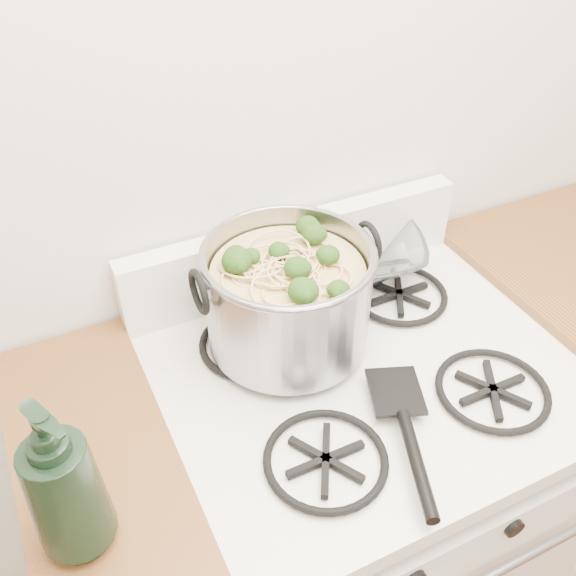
{
  "coord_description": "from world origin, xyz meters",
  "views": [
    {
      "loc": [
        -0.5,
        0.58,
        1.78
      ],
      "look_at": [
        -0.1,
        1.39,
        1.04
      ],
      "focal_mm": 40.0,
      "sensor_mm": 36.0,
      "label": 1
    }
  ],
  "objects_px": {
    "stock_pot": "(288,297)",
    "glass_bowl": "(353,257)",
    "gas_range": "(352,509)",
    "spatula": "(396,389)",
    "bottle": "(61,480)"
  },
  "relations": [
    {
      "from": "gas_range",
      "to": "spatula",
      "type": "height_order",
      "value": "spatula"
    },
    {
      "from": "glass_bowl",
      "to": "bottle",
      "type": "height_order",
      "value": "bottle"
    },
    {
      "from": "glass_bowl",
      "to": "gas_range",
      "type": "bearing_deg",
      "value": -114.6
    },
    {
      "from": "gas_range",
      "to": "stock_pot",
      "type": "xyz_separation_m",
      "value": [
        -0.1,
        0.13,
        0.59
      ]
    },
    {
      "from": "stock_pot",
      "to": "spatula",
      "type": "distance_m",
      "value": 0.25
    },
    {
      "from": "gas_range",
      "to": "glass_bowl",
      "type": "bearing_deg",
      "value": 65.4
    },
    {
      "from": "bottle",
      "to": "glass_bowl",
      "type": "bearing_deg",
      "value": 6.39
    },
    {
      "from": "spatula",
      "to": "glass_bowl",
      "type": "bearing_deg",
      "value": 92.17
    },
    {
      "from": "gas_range",
      "to": "glass_bowl",
      "type": "distance_m",
      "value": 0.59
    },
    {
      "from": "stock_pot",
      "to": "gas_range",
      "type": "bearing_deg",
      "value": -50.59
    },
    {
      "from": "gas_range",
      "to": "spatula",
      "type": "bearing_deg",
      "value": -88.69
    },
    {
      "from": "spatula",
      "to": "bottle",
      "type": "height_order",
      "value": "bottle"
    },
    {
      "from": "spatula",
      "to": "glass_bowl",
      "type": "xyz_separation_m",
      "value": [
        0.13,
        0.36,
        0.0
      ]
    },
    {
      "from": "stock_pot",
      "to": "glass_bowl",
      "type": "relative_size",
      "value": 2.88
    },
    {
      "from": "gas_range",
      "to": "bottle",
      "type": "distance_m",
      "value": 0.84
    }
  ]
}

